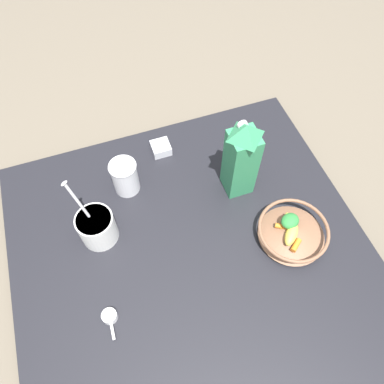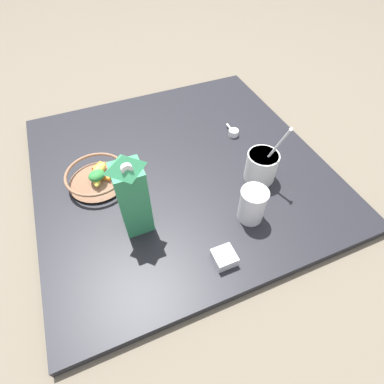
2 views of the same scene
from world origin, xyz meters
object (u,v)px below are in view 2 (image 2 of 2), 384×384
fruit_bowl (97,176)px  milk_carton (132,194)px  yogurt_tub (262,165)px  spice_jar (224,258)px  drinking_cup (252,204)px

fruit_bowl → milk_carton: size_ratio=0.72×
fruit_bowl → yogurt_tub: bearing=-19.7°
milk_carton → spice_jar: 0.30m
drinking_cup → fruit_bowl: bearing=141.5°
fruit_bowl → drinking_cup: 0.51m
milk_carton → drinking_cup: (0.32, -0.11, -0.08)m
yogurt_tub → drinking_cup: (-0.11, -0.14, 0.00)m
milk_carton → spice_jar: bearing=-48.7°
milk_carton → fruit_bowl: bearing=110.0°
fruit_bowl → yogurt_tub: yogurt_tub is taller
yogurt_tub → drinking_cup: size_ratio=1.99×
yogurt_tub → drinking_cup: yogurt_tub is taller
drinking_cup → spice_jar: drinking_cup is taller
fruit_bowl → drinking_cup: (0.40, -0.32, 0.03)m
yogurt_tub → milk_carton: bearing=-176.1°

